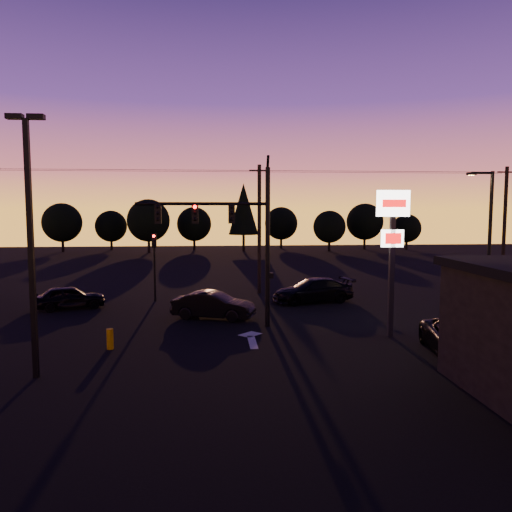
{
  "coord_description": "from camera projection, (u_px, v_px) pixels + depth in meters",
  "views": [
    {
      "loc": [
        -1.2,
        -20.78,
        5.95
      ],
      "look_at": [
        1.0,
        5.0,
        3.5
      ],
      "focal_mm": 35.0,
      "sensor_mm": 36.0,
      "label": 1
    }
  ],
  "objects": [
    {
      "name": "pylon_sign",
      "position": [
        393.0,
        231.0,
        22.89
      ],
      "size": [
        1.5,
        0.28,
        6.8
      ],
      "color": "black",
      "rests_on": "ground"
    },
    {
      "name": "tree_5",
      "position": [
        281.0,
        223.0,
        75.24
      ],
      "size": [
        4.95,
        4.95,
        6.22
      ],
      "color": "black",
      "rests_on": "ground"
    },
    {
      "name": "streetlight",
      "position": [
        488.0,
        237.0,
        27.49
      ],
      "size": [
        1.55,
        0.35,
        8.0
      ],
      "color": "black",
      "rests_on": "ground"
    },
    {
      "name": "tree_8",
      "position": [
        407.0,
        228.0,
        72.86
      ],
      "size": [
        4.12,
        4.12,
        5.19
      ],
      "color": "black",
      "rests_on": "ground"
    },
    {
      "name": "tree_2",
      "position": [
        148.0,
        220.0,
        67.63
      ],
      "size": [
        5.77,
        5.78,
        7.26
      ],
      "color": "black",
      "rests_on": "ground"
    },
    {
      "name": "secondary_signal",
      "position": [
        154.0,
        257.0,
        31.97
      ],
      "size": [
        0.3,
        0.31,
        4.35
      ],
      "color": "black",
      "rests_on": "ground"
    },
    {
      "name": "tree_6",
      "position": [
        329.0,
        227.0,
        69.83
      ],
      "size": [
        4.54,
        4.54,
        5.71
      ],
      "color": "black",
      "rests_on": "ground"
    },
    {
      "name": "tree_4",
      "position": [
        244.0,
        209.0,
        69.57
      ],
      "size": [
        4.18,
        4.18,
        9.5
      ],
      "color": "black",
      "rests_on": "ground"
    },
    {
      "name": "parking_lot_light",
      "position": [
        30.0,
        229.0,
        17.16
      ],
      "size": [
        1.25,
        0.3,
        9.14
      ],
      "color": "black",
      "rests_on": "ground"
    },
    {
      "name": "tree_7",
      "position": [
        365.0,
        222.0,
        73.25
      ],
      "size": [
        5.36,
        5.36,
        6.74
      ],
      "color": "black",
      "rests_on": "ground"
    },
    {
      "name": "suv_parked",
      "position": [
        461.0,
        339.0,
        20.09
      ],
      "size": [
        3.2,
        5.44,
        1.42
      ],
      "primitive_type": "imported",
      "rotation": [
        0.0,
        0.0,
        -0.17
      ],
      "color": "black",
      "rests_on": "ground"
    },
    {
      "name": "power_wires",
      "position": [
        259.0,
        171.0,
        34.52
      ],
      "size": [
        36.0,
        1.22,
        0.07
      ],
      "color": "black",
      "rests_on": "ground"
    },
    {
      "name": "car_mid",
      "position": [
        213.0,
        305.0,
        27.08
      ],
      "size": [
        4.71,
        2.87,
        1.46
      ],
      "primitive_type": "imported",
      "rotation": [
        0.0,
        0.0,
        1.25
      ],
      "color": "black",
      "rests_on": "ground"
    },
    {
      "name": "utility_pole_2",
      "position": [
        504.0,
        227.0,
        36.42
      ],
      "size": [
        1.4,
        0.26,
        9.0
      ],
      "color": "black",
      "rests_on": "ground"
    },
    {
      "name": "lane_arrow",
      "position": [
        251.0,
        338.0,
        22.97
      ],
      "size": [
        1.2,
        3.1,
        0.01
      ],
      "color": "beige",
      "rests_on": "ground"
    },
    {
      "name": "bollard",
      "position": [
        110.0,
        339.0,
        21.18
      ],
      "size": [
        0.29,
        0.29,
        0.88
      ],
      "primitive_type": "cylinder",
      "color": "#AF8302",
      "rests_on": "ground"
    },
    {
      "name": "utility_pole_1",
      "position": [
        259.0,
        228.0,
        34.89
      ],
      "size": [
        1.4,
        0.26,
        9.0
      ],
      "color": "black",
      "rests_on": "ground"
    },
    {
      "name": "car_left",
      "position": [
        69.0,
        297.0,
        29.73
      ],
      "size": [
        4.42,
        2.94,
        1.4
      ],
      "primitive_type": "imported",
      "rotation": [
        0.0,
        0.0,
        1.92
      ],
      "color": "black",
      "rests_on": "ground"
    },
    {
      "name": "tree_3",
      "position": [
        194.0,
        224.0,
        72.16
      ],
      "size": [
        4.95,
        4.95,
        6.22
      ],
      "color": "black",
      "rests_on": "ground"
    },
    {
      "name": "ground",
      "position": [
        243.0,
        349.0,
        21.27
      ],
      "size": [
        120.0,
        120.0,
        0.0
      ],
      "primitive_type": "plane",
      "color": "black",
      "rests_on": "ground"
    },
    {
      "name": "tree_1",
      "position": [
        111.0,
        226.0,
        72.17
      ],
      "size": [
        4.54,
        4.54,
        5.71
      ],
      "color": "black",
      "rests_on": "ground"
    },
    {
      "name": "car_right",
      "position": [
        313.0,
        290.0,
        31.85
      ],
      "size": [
        5.58,
        3.23,
        1.52
      ],
      "primitive_type": "imported",
      "rotation": [
        0.0,
        0.0,
        -1.35
      ],
      "color": "black",
      "rests_on": "ground"
    },
    {
      "name": "tree_0",
      "position": [
        62.0,
        223.0,
        68.63
      ],
      "size": [
        5.36,
        5.36,
        6.74
      ],
      "color": "black",
      "rests_on": "ground"
    },
    {
      "name": "traffic_signal_mast",
      "position": [
        236.0,
        229.0,
        24.76
      ],
      "size": [
        6.79,
        0.52,
        8.58
      ],
      "color": "black",
      "rests_on": "ground"
    }
  ]
}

